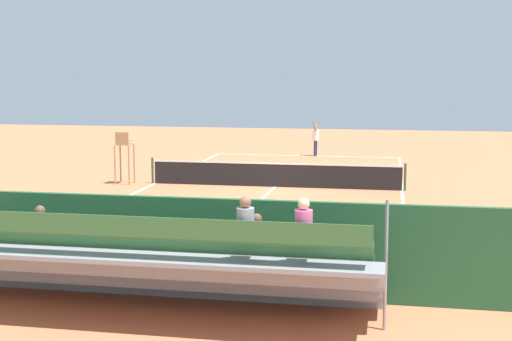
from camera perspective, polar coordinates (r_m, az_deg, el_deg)
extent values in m
plane|color=#CC7047|center=(28.66, 1.49, -1.31)|extent=(60.00, 60.00, 0.00)
cube|color=white|center=(39.46, 4.07, 1.18)|extent=(10.00, 0.10, 0.01)
cube|color=white|center=(18.10, -4.16, -6.72)|extent=(10.00, 0.10, 0.01)
cube|color=white|center=(28.30, 11.54, -1.58)|extent=(0.10, 22.00, 0.01)
cube|color=white|center=(29.86, -8.02, -1.01)|extent=(0.10, 22.00, 0.01)
cube|color=white|center=(34.58, 3.11, 0.25)|extent=(7.50, 0.10, 0.01)
cube|color=white|center=(22.80, -0.96, -3.67)|extent=(7.50, 0.10, 0.01)
cube|color=white|center=(28.66, 1.49, -1.31)|extent=(0.10, 12.10, 0.01)
cube|color=white|center=(39.46, 4.07, 1.18)|extent=(0.10, 0.30, 0.01)
cube|color=black|center=(28.59, 1.49, -0.41)|extent=(10.00, 0.02, 0.91)
cube|color=white|center=(28.52, 1.50, 0.55)|extent=(10.00, 0.04, 0.06)
cylinder|color=#2D5133|center=(28.22, 11.77, -0.52)|extent=(0.10, 0.10, 1.07)
cylinder|color=#2D5133|center=(29.82, -8.22, 0.00)|extent=(0.10, 0.10, 1.07)
cube|color=#235633|center=(15.07, -7.14, -5.82)|extent=(18.00, 0.16, 2.00)
cube|color=gray|center=(14.95, -7.51, -9.01)|extent=(9.00, 0.10, 0.45)
cube|color=gray|center=(14.58, -7.96, -8.70)|extent=(9.00, 0.80, 0.08)
cube|color=gray|center=(14.98, -7.47, -8.98)|extent=(9.00, 0.04, 0.45)
cube|color=#386B38|center=(14.38, -8.11, -7.20)|extent=(8.60, 0.36, 0.04)
cube|color=#386B38|center=(14.16, -8.37, -6.60)|extent=(8.60, 0.03, 0.36)
cube|color=gray|center=(13.73, -9.07, -7.81)|extent=(9.00, 0.80, 0.08)
cube|color=gray|center=(14.13, -8.52, -8.14)|extent=(9.00, 0.04, 0.45)
cube|color=#386B38|center=(13.54, -9.25, -6.21)|extent=(8.60, 0.36, 0.04)
cube|color=#386B38|center=(13.33, -9.53, -5.55)|extent=(8.60, 0.03, 0.36)
cube|color=gray|center=(12.89, -10.32, -6.80)|extent=(9.00, 0.80, 0.08)
cube|color=gray|center=(13.28, -9.71, -7.18)|extent=(9.00, 0.04, 0.45)
cube|color=#386B38|center=(12.70, -10.53, -5.08)|extent=(8.60, 0.36, 0.04)
cube|color=#386B38|center=(12.50, -10.85, -4.36)|extent=(8.60, 0.03, 0.36)
cylinder|color=gray|center=(12.88, 10.27, -7.44)|extent=(0.06, 0.06, 2.35)
cube|color=#2D2D33|center=(13.12, 0.14, -6.38)|extent=(0.32, 0.40, 0.12)
cylinder|color=orange|center=(12.93, 0.04, -5.28)|extent=(0.30, 0.30, 0.45)
sphere|color=brown|center=(12.87, 0.04, -3.87)|extent=(0.20, 0.20, 0.20)
cube|color=#2D2D33|center=(12.10, 3.86, -5.41)|extent=(0.32, 0.40, 0.12)
cylinder|color=pink|center=(11.92, 3.80, -4.21)|extent=(0.30, 0.30, 0.45)
sphere|color=beige|center=(11.86, 3.82, -2.67)|extent=(0.20, 0.20, 0.20)
cube|color=#2D2D33|center=(14.26, -4.30, -7.11)|extent=(0.32, 0.40, 0.12)
cylinder|color=orange|center=(14.07, -4.44, -6.11)|extent=(0.30, 0.30, 0.45)
sphere|color=tan|center=(14.00, -4.45, -4.82)|extent=(0.20, 0.20, 0.20)
cube|color=#2D2D33|center=(14.46, -16.48, -5.36)|extent=(0.32, 0.40, 0.12)
cylinder|color=yellow|center=(14.30, -16.74, -4.35)|extent=(0.30, 0.30, 0.45)
sphere|color=brown|center=(14.24, -16.79, -3.07)|extent=(0.20, 0.20, 0.20)
cube|color=#2D2D33|center=(12.25, -0.73, -5.23)|extent=(0.32, 0.40, 0.12)
cylinder|color=#9399A3|center=(12.08, -0.85, -4.04)|extent=(0.30, 0.30, 0.45)
sphere|color=#8C6647|center=(12.02, -0.85, -2.52)|extent=(0.20, 0.20, 0.20)
cylinder|color=#A88456|center=(30.07, -9.66, 0.55)|extent=(0.07, 0.07, 1.60)
cylinder|color=#A88456|center=(30.29, -10.72, 0.57)|extent=(0.07, 0.07, 1.60)
cylinder|color=#A88456|center=(29.52, -10.06, 0.40)|extent=(0.07, 0.07, 1.60)
cylinder|color=#A88456|center=(29.73, -11.15, 0.43)|extent=(0.07, 0.07, 1.60)
cube|color=#A88456|center=(29.81, -10.44, 2.07)|extent=(0.56, 0.56, 0.06)
cube|color=#A88456|center=(29.56, -10.62, 2.55)|extent=(0.56, 0.06, 0.48)
cube|color=#A88456|center=(29.70, -9.98, 2.35)|extent=(0.04, 0.48, 0.04)
cube|color=#A88456|center=(29.89, -10.91, 2.36)|extent=(0.04, 0.48, 0.04)
cube|color=#9E754C|center=(15.57, -0.55, -7.41)|extent=(1.80, 0.40, 0.05)
cylinder|color=#9E754C|center=(15.50, 2.20, -8.34)|extent=(0.06, 0.06, 0.45)
cylinder|color=#9E754C|center=(15.79, -3.24, -8.05)|extent=(0.06, 0.06, 0.45)
cube|color=#9E754C|center=(15.32, -0.68, -6.50)|extent=(1.80, 0.04, 0.36)
cube|color=#B22D2D|center=(15.99, -8.21, -8.08)|extent=(0.90, 0.36, 0.36)
cylinder|color=navy|center=(39.53, 4.79, 1.79)|extent=(0.14, 0.14, 0.85)
cylinder|color=navy|center=(39.32, 4.70, 1.76)|extent=(0.14, 0.14, 0.85)
cylinder|color=white|center=(39.35, 4.76, 2.83)|extent=(0.42, 0.42, 0.60)
sphere|color=#8C6647|center=(39.32, 4.77, 3.42)|extent=(0.22, 0.22, 0.22)
cylinder|color=#8C6647|center=(39.10, 4.68, 3.53)|extent=(0.26, 0.13, 0.55)
cylinder|color=#8C6647|center=(39.56, 4.85, 2.90)|extent=(0.10, 0.10, 0.50)
cylinder|color=black|center=(39.66, 3.61, 1.23)|extent=(0.20, 0.23, 0.03)
torus|color=#D8CC4C|center=(39.47, 3.32, 1.20)|extent=(0.43, 0.43, 0.02)
cylinder|color=white|center=(39.47, 3.32, 1.20)|extent=(0.25, 0.25, 0.00)
sphere|color=#CCDB33|center=(36.48, 4.45, 0.68)|extent=(0.07, 0.07, 0.07)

